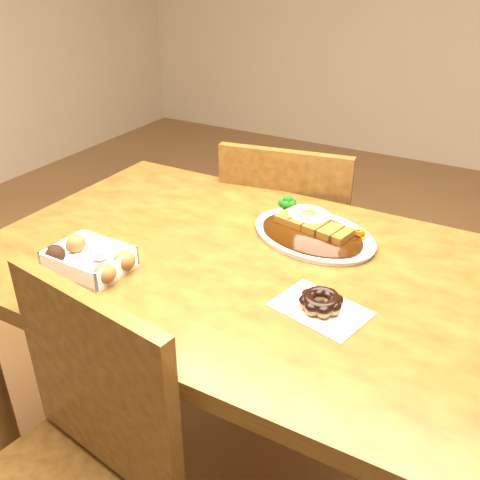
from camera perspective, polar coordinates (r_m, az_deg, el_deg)
The scene contains 6 objects.
ground at distance 1.74m, azimuth -0.08°, elevation -23.69°, with size 6.00×6.00×0.00m, color brown.
table at distance 1.29m, azimuth -0.10°, elevation -5.68°, with size 1.20×0.80×0.75m.
chair_far at distance 1.83m, azimuth 5.37°, elevation -0.98°, with size 0.49×0.49×0.87m.
katsu_curry_plate at distance 1.33m, azimuth 7.77°, elevation 1.00°, with size 0.37×0.30×0.06m.
donut_box at distance 1.23m, azimuth -15.77°, elevation -1.91°, with size 0.20×0.14×0.05m.
pon_de_ring at distance 1.07m, azimuth 8.64°, elevation -6.57°, with size 0.20×0.16×0.03m.
Camera 1 is at (0.52, -0.93, 1.38)m, focal length 40.00 mm.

